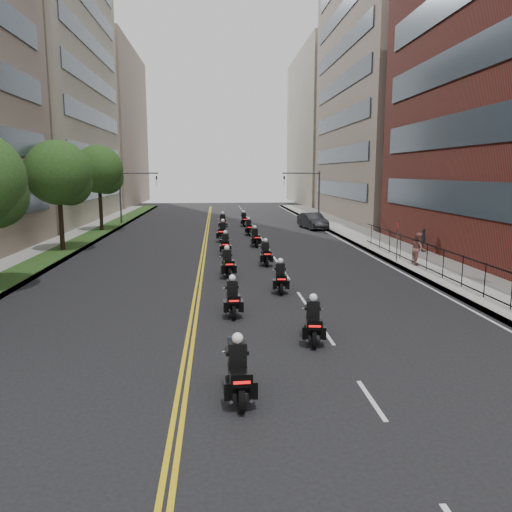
{
  "coord_description": "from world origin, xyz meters",
  "views": [
    {
      "loc": [
        -0.52,
        -11.19,
        5.51
      ],
      "look_at": [
        1.34,
        12.21,
        1.55
      ],
      "focal_mm": 35.0,
      "sensor_mm": 36.0,
      "label": 1
    }
  ],
  "objects": [
    {
      "name": "motorcycle_9",
      "position": [
        2.29,
        32.46,
        0.63
      ],
      "size": [
        0.51,
        2.16,
        1.6
      ],
      "rotation": [
        0.0,
        0.0,
        0.04
      ],
      "color": "black",
      "rests_on": "ground"
    },
    {
      "name": "pedestrian_c",
      "position": [
        13.5,
        21.46,
        0.93
      ],
      "size": [
        0.52,
        0.96,
        1.56
      ],
      "primitive_type": "imported",
      "rotation": [
        0.0,
        0.0,
        1.41
      ],
      "color": "#42434A",
      "rests_on": "sidewalk_right"
    },
    {
      "name": "motorcycle_2",
      "position": [
        0.06,
        7.64,
        0.63
      ],
      "size": [
        0.5,
        2.15,
        1.59
      ],
      "rotation": [
        0.0,
        0.0,
        0.03
      ],
      "color": "black",
      "rests_on": "ground"
    },
    {
      "name": "motorcycle_6",
      "position": [
        0.05,
        22.01,
        0.65
      ],
      "size": [
        0.52,
        2.25,
        1.66
      ],
      "rotation": [
        0.0,
        0.0,
        -0.02
      ],
      "color": "black",
      "rests_on": "ground"
    },
    {
      "name": "building_left_far",
      "position": [
        -22.0,
        78.0,
        13.0
      ],
      "size": [
        16.0,
        28.0,
        26.0
      ],
      "primitive_type": "cube",
      "color": "gray",
      "rests_on": "ground"
    },
    {
      "name": "building_left_mid",
      "position": [
        -21.98,
        48.0,
        17.0
      ],
      "size": [
        16.11,
        28.0,
        34.0
      ],
      "color": "gray",
      "rests_on": "ground"
    },
    {
      "name": "motorcycle_8",
      "position": [
        -0.05,
        28.7,
        0.71
      ],
      "size": [
        0.72,
        2.44,
        1.8
      ],
      "rotation": [
        0.0,
        0.0,
        -0.12
      ],
      "color": "black",
      "rests_on": "ground"
    },
    {
      "name": "motorcycle_3",
      "position": [
        2.4,
        11.27,
        0.62
      ],
      "size": [
        0.55,
        2.14,
        1.58
      ],
      "rotation": [
        0.0,
        0.0,
        -0.07
      ],
      "color": "black",
      "rests_on": "ground"
    },
    {
      "name": "traffic_signal_left",
      "position": [
        -9.54,
        42.0,
        3.7
      ],
      "size": [
        4.09,
        0.2,
        5.6
      ],
      "color": "#3F3F44",
      "rests_on": "ground"
    },
    {
      "name": "parked_sedan",
      "position": [
        8.87,
        36.94,
        0.78
      ],
      "size": [
        2.46,
        4.98,
        1.57
      ],
      "primitive_type": "imported",
      "rotation": [
        0.0,
        0.0,
        0.17
      ],
      "color": "black",
      "rests_on": "ground"
    },
    {
      "name": "motorcycle_11",
      "position": [
        2.29,
        39.79,
        0.64
      ],
      "size": [
        0.54,
        2.21,
        1.63
      ],
      "rotation": [
        0.0,
        0.0,
        0.06
      ],
      "color": "black",
      "rests_on": "ground"
    },
    {
      "name": "pedestrian_b",
      "position": [
        11.2,
        16.69,
        1.09
      ],
      "size": [
        0.88,
        1.04,
        1.88
      ],
      "primitive_type": "imported",
      "rotation": [
        0.0,
        0.0,
        1.37
      ],
      "color": "#9C5C55",
      "rests_on": "sidewalk_right"
    },
    {
      "name": "sidewalk_left",
      "position": [
        -12.0,
        25.0,
        0.07
      ],
      "size": [
        4.0,
        90.0,
        0.15
      ],
      "primitive_type": "cube",
      "color": "gray",
      "rests_on": "ground"
    },
    {
      "name": "motorcycle_7",
      "position": [
        2.33,
        25.65,
        0.63
      ],
      "size": [
        0.59,
        2.14,
        1.58
      ],
      "rotation": [
        0.0,
        0.0,
        0.1
      ],
      "color": "black",
      "rests_on": "ground"
    },
    {
      "name": "motorcycle_1",
      "position": [
        2.59,
        4.35,
        0.63
      ],
      "size": [
        0.65,
        2.15,
        1.59
      ],
      "rotation": [
        0.0,
        0.0,
        -0.13
      ],
      "color": "black",
      "rests_on": "ground"
    },
    {
      "name": "iron_fence",
      "position": [
        11.0,
        12.0,
        0.9
      ],
      "size": [
        0.05,
        28.0,
        1.5
      ],
      "color": "black",
      "rests_on": "sidewalk_right"
    },
    {
      "name": "building_right_tan",
      "position": [
        21.48,
        48.0,
        15.0
      ],
      "size": [
        15.11,
        28.0,
        30.0
      ],
      "color": "gray",
      "rests_on": "ground"
    },
    {
      "name": "motorcycle_4",
      "position": [
        0.02,
        14.86,
        0.67
      ],
      "size": [
        0.64,
        2.29,
        1.69
      ],
      "rotation": [
        0.0,
        0.0,
        0.1
      ],
      "color": "black",
      "rests_on": "ground"
    },
    {
      "name": "building_right_far",
      "position": [
        21.5,
        78.0,
        13.0
      ],
      "size": [
        15.0,
        28.0,
        26.0
      ],
      "primitive_type": "cube",
      "color": "gray",
      "rests_on": "ground"
    },
    {
      "name": "ground",
      "position": [
        0.0,
        0.0,
        0.0
      ],
      "size": [
        160.0,
        160.0,
        0.0
      ],
      "primitive_type": "plane",
      "color": "black",
      "rests_on": "ground"
    },
    {
      "name": "grass_strip",
      "position": [
        -11.2,
        25.0,
        0.17
      ],
      "size": [
        2.0,
        90.0,
        0.04
      ],
      "primitive_type": "cube",
      "color": "#1F3E16",
      "rests_on": "sidewalk_left"
    },
    {
      "name": "sidewalk_right",
      "position": [
        12.0,
        25.0,
        0.07
      ],
      "size": [
        4.0,
        90.0,
        0.15
      ],
      "primitive_type": "cube",
      "color": "gray",
      "rests_on": "ground"
    },
    {
      "name": "street_trees",
      "position": [
        -11.05,
        18.61,
        5.13
      ],
      "size": [
        4.4,
        38.4,
        7.98
      ],
      "color": "black",
      "rests_on": "ground"
    },
    {
      "name": "motorcycle_0",
      "position": [
        -0.04,
        0.32,
        0.65
      ],
      "size": [
        0.54,
        2.24,
        1.65
      ],
      "rotation": [
        0.0,
        0.0,
        0.05
      ],
      "color": "black",
      "rests_on": "ground"
    },
    {
      "name": "motorcycle_10",
      "position": [
        0.06,
        36.21,
        0.71
      ],
      "size": [
        0.56,
        2.44,
        1.8
      ],
      "rotation": [
        0.0,
        0.0,
        0.01
      ],
      "color": "black",
      "rests_on": "ground"
    },
    {
      "name": "traffic_signal_right",
      "position": [
        9.54,
        42.0,
        3.7
      ],
      "size": [
        4.09,
        0.2,
        5.6
      ],
      "color": "#3F3F44",
      "rests_on": "ground"
    },
    {
      "name": "motorcycle_5",
      "position": [
        2.38,
        18.11,
        0.64
      ],
      "size": [
        0.5,
        2.18,
        1.61
      ],
      "rotation": [
        0.0,
        0.0,
        0.01
      ],
      "color": "black",
      "rests_on": "ground"
    }
  ]
}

